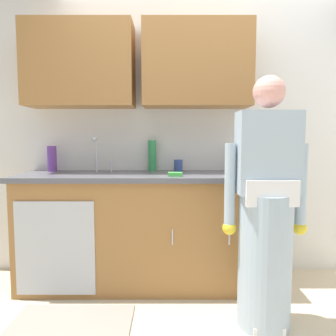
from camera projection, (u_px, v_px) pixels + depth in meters
ground_plane at (213, 330)px, 2.11m from camera, size 9.00×9.00×0.00m
kitchen_wall_with_uppers at (184, 112)px, 2.97m from camera, size 4.80×0.44×2.70m
counter_cabinet at (137, 231)px, 2.76m from camera, size 1.90×0.62×0.90m
countertop at (136, 176)px, 2.72m from camera, size 1.96×0.66×0.04m
sink at (96, 175)px, 2.73m from camera, size 0.50×0.36×0.35m
person_at_sink at (264, 222)px, 2.11m from camera, size 0.55×0.34×1.62m
floor_mat at (69, 325)px, 2.15m from camera, size 0.80×0.50×0.01m
bottle_water_short at (51, 159)px, 2.89m from camera, size 0.08×0.08×0.23m
bottle_cleaner_spray at (232, 158)px, 2.91m from camera, size 0.07×0.07×0.23m
bottle_dish_liquid at (151, 156)px, 2.95m from camera, size 0.07×0.07×0.28m
cup_by_sink at (177, 165)px, 2.93m from camera, size 0.08×0.08×0.10m
sponge at (174, 174)px, 2.53m from camera, size 0.11×0.07×0.03m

